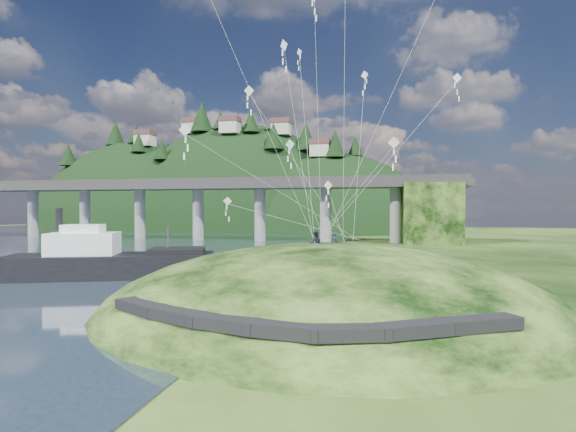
# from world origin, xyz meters

# --- Properties ---
(ground) EXTENTS (320.00, 320.00, 0.00)m
(ground) POSITION_xyz_m (0.00, 0.00, 0.00)
(ground) COLOR black
(ground) RESTS_ON ground
(grass_hill) EXTENTS (36.00, 32.00, 13.00)m
(grass_hill) POSITION_xyz_m (8.00, 2.00, -1.50)
(grass_hill) COLOR black
(grass_hill) RESTS_ON ground
(footpath) EXTENTS (22.29, 5.84, 0.83)m
(footpath) POSITION_xyz_m (7.46, -9.74, 2.08)
(footpath) COLOR black
(footpath) RESTS_ON ground
(bridge) EXTENTS (160.00, 11.00, 15.00)m
(bridge) POSITION_xyz_m (-26.46, 70.07, 9.70)
(bridge) COLOR #2D2B2B
(bridge) RESTS_ON ground
(far_ridge) EXTENTS (153.00, 70.00, 94.50)m
(far_ridge) POSITION_xyz_m (-43.58, 122.17, -7.44)
(far_ridge) COLOR black
(far_ridge) RESTS_ON ground
(work_barge) EXTENTS (22.67, 13.19, 7.68)m
(work_barge) POSITION_xyz_m (-17.63, 12.63, 1.92)
(work_barge) COLOR black
(work_barge) RESTS_ON ground
(wooden_dock) EXTENTS (14.94, 2.50, 1.07)m
(wooden_dock) POSITION_xyz_m (-3.09, 5.32, 0.47)
(wooden_dock) COLOR #342215
(wooden_dock) RESTS_ON ground
(kite_flyers) EXTENTS (2.13, 2.20, 2.00)m
(kite_flyers) POSITION_xyz_m (7.15, 2.85, 5.92)
(kite_flyers) COLOR #242531
(kite_flyers) RESTS_ON ground
(kite_swarm) EXTENTS (17.66, 15.47, 20.06)m
(kite_swarm) POSITION_xyz_m (6.66, 1.85, 18.14)
(kite_swarm) COLOR white
(kite_swarm) RESTS_ON ground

